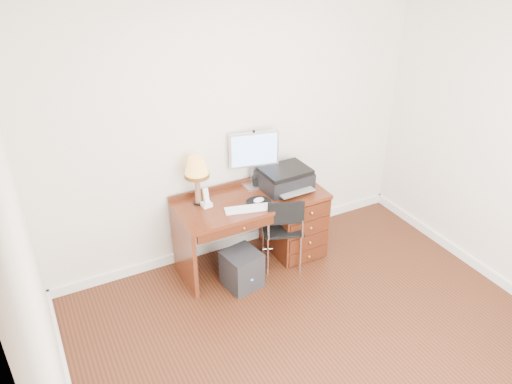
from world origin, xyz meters
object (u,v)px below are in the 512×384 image
printer (285,178)px  equipment_box (242,269)px  leg_lamp (197,170)px  monitor (253,153)px  phone (206,201)px  desk (279,219)px  chair (285,225)px

printer → equipment_box: 1.01m
leg_lamp → monitor: bearing=8.0°
phone → equipment_box: (0.18, -0.38, -0.62)m
phone → equipment_box: size_ratio=0.51×
desk → leg_lamp: leg_lamp is taller
desk → leg_lamp: bearing=170.2°
monitor → leg_lamp: size_ratio=1.18×
monitor → leg_lamp: monitor is taller
printer → chair: bearing=-120.6°
chair → printer: bearing=81.6°
monitor → equipment_box: (-0.41, -0.55, -0.93)m
leg_lamp → phone: bearing=-60.7°
monitor → leg_lamp: (-0.64, -0.09, -0.00)m
desk → printer: bearing=19.4°
phone → chair: 0.82m
printer → leg_lamp: 0.94m
printer → desk: bearing=-162.9°
desk → phone: size_ratio=7.73×
leg_lamp → equipment_box: leg_lamp is taller
monitor → chair: monitor is taller
leg_lamp → chair: leg_lamp is taller
desk → chair: 0.27m
desk → printer: size_ratio=2.98×
desk → chair: (-0.07, -0.25, 0.09)m
printer → equipment_box: (-0.67, -0.35, -0.67)m
monitor → leg_lamp: bearing=-159.9°
equipment_box → leg_lamp: bearing=106.1°
leg_lamp → chair: 1.04m
leg_lamp → equipment_box: bearing=-63.7°
leg_lamp → phone: leg_lamp is taller
chair → equipment_box: chair is taller
chair → equipment_box: 0.61m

